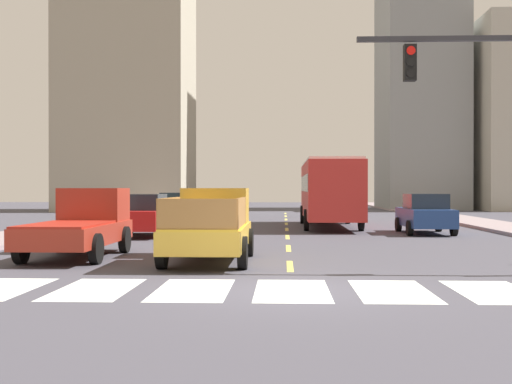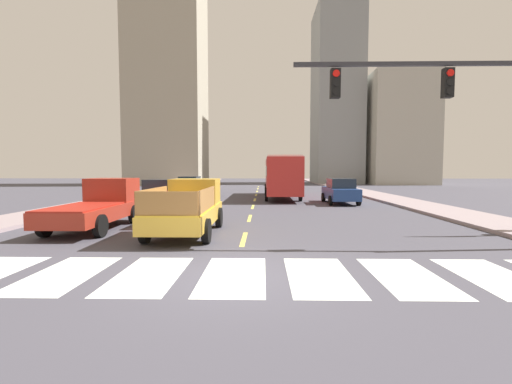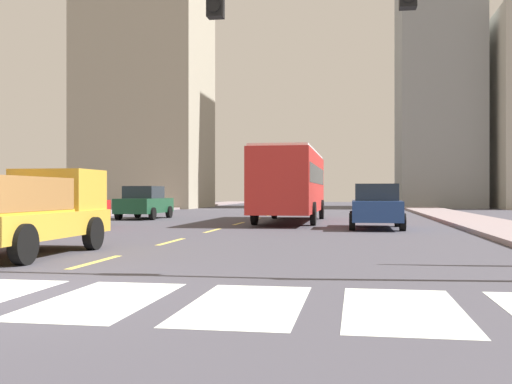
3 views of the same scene
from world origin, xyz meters
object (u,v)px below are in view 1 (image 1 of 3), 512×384
(sedan_far, at_px, (425,214))
(pickup_dark, at_px, (82,224))
(pickup_stakebed, at_px, (211,226))
(sedan_mid, at_px, (144,215))
(sedan_near_left, at_px, (178,209))
(city_bus, at_px, (329,188))

(sedan_far, bearing_deg, pickup_dark, -137.42)
(pickup_stakebed, bearing_deg, sedan_mid, 112.74)
(sedan_near_left, bearing_deg, pickup_dark, -92.23)
(sedan_mid, bearing_deg, pickup_stakebed, -64.64)
(sedan_mid, bearing_deg, pickup_dark, -88.30)
(city_bus, height_order, sedan_mid, city_bus)
(pickup_dark, bearing_deg, sedan_near_left, 90.80)
(sedan_near_left, bearing_deg, sedan_far, -31.35)
(sedan_far, bearing_deg, sedan_mid, -167.20)
(pickup_dark, xyz_separation_m, sedan_near_left, (0.13, 16.66, -0.06))
(sedan_near_left, bearing_deg, pickup_stakebed, -79.93)
(sedan_mid, xyz_separation_m, sedan_far, (11.75, 2.13, 0.00))
(pickup_stakebed, distance_m, pickup_dark, 3.96)
(sedan_mid, relative_size, sedan_far, 1.00)
(pickup_stakebed, bearing_deg, sedan_near_left, 101.90)
(pickup_dark, bearing_deg, sedan_far, 41.29)
(pickup_stakebed, bearing_deg, sedan_far, 53.80)
(city_bus, bearing_deg, sedan_mid, -140.31)
(city_bus, height_order, sedan_far, city_bus)
(pickup_stakebed, height_order, sedan_far, pickup_stakebed)
(pickup_dark, height_order, sedan_far, pickup_dark)
(city_bus, bearing_deg, sedan_near_left, 165.10)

